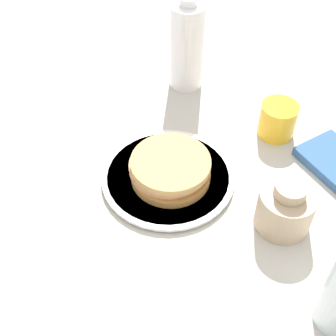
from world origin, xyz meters
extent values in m
plane|color=#BCB7AD|center=(0.00, 0.00, 0.00)|extent=(4.00, 4.00, 0.00)
cylinder|color=white|center=(0.01, 0.02, 0.01)|extent=(0.24, 0.24, 0.01)
cylinder|color=white|center=(0.01, 0.02, 0.01)|extent=(0.26, 0.26, 0.01)
cylinder|color=#AD793D|center=(0.01, 0.02, 0.02)|extent=(0.15, 0.15, 0.02)
cylinder|color=tan|center=(0.01, 0.01, 0.03)|extent=(0.15, 0.15, 0.01)
cylinder|color=tan|center=(0.01, 0.01, 0.05)|extent=(0.15, 0.15, 0.02)
cylinder|color=yellow|center=(-0.01, -0.25, 0.04)|extent=(0.08, 0.08, 0.07)
cylinder|color=tan|center=(-0.19, -0.09, 0.04)|extent=(0.10, 0.10, 0.08)
cylinder|color=tan|center=(-0.19, -0.09, 0.09)|extent=(0.06, 0.06, 0.02)
cylinder|color=white|center=(0.24, -0.20, 0.10)|extent=(0.08, 0.08, 0.20)
cylinder|color=white|center=(0.24, -0.20, 0.21)|extent=(0.04, 0.04, 0.02)
camera|label=1|loc=(-0.49, 0.37, 0.70)|focal=50.00mm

